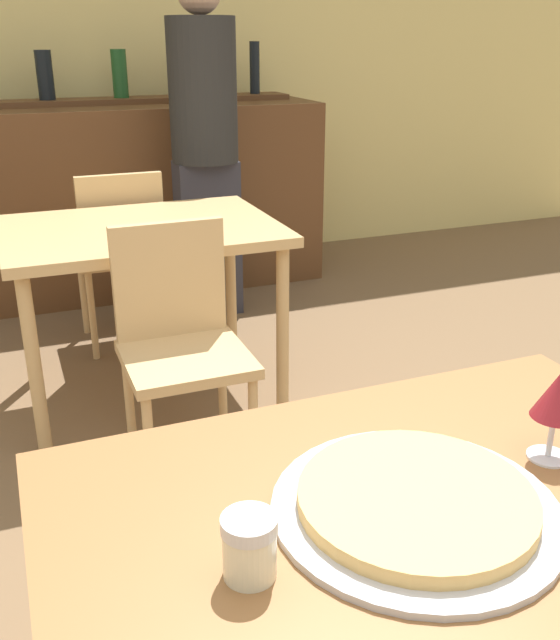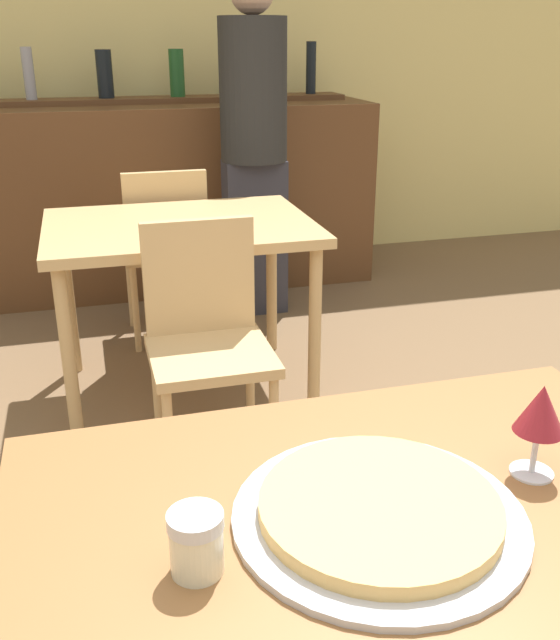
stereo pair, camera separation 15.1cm
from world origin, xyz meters
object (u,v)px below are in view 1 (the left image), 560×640
pizza_tray (416,503)px  cheese_shaker (250,546)px  chair_far_side_back (120,247)px  wine_glass (557,398)px  chair_far_side_front (179,334)px  person_standing (205,139)px

pizza_tray → cheese_shaker: cheese_shaker is taller
chair_far_side_back → wine_glass: bearing=97.0°
cheese_shaker → chair_far_side_back: bearing=84.4°
chair_far_side_front → person_standing: 1.58m
pizza_tray → wine_glass: (0.29, 0.05, 0.10)m
chair_far_side_front → person_standing: (0.51, 1.43, 0.43)m
pizza_tray → person_standing: 2.88m
chair_far_side_front → person_standing: size_ratio=0.50×
pizza_tray → person_standing: person_standing is taller
cheese_shaker → wine_glass: (0.56, 0.08, 0.07)m
chair_far_side_front → wine_glass: (0.31, -1.36, 0.38)m
chair_far_side_back → wine_glass: (0.31, -2.49, 0.38)m
chair_far_side_back → pizza_tray: 2.55m
wine_glass → person_standing: bearing=85.8°
pizza_tray → wine_glass: wine_glass is taller
chair_far_side_front → chair_far_side_back: size_ratio=1.00×
pizza_tray → chair_far_side_front: bearing=90.9°
wine_glass → pizza_tray: bearing=-170.9°
chair_far_side_front → chair_far_side_back: 1.13m
chair_far_side_back → pizza_tray: (0.02, -2.54, 0.28)m
cheese_shaker → chair_far_side_front: bearing=80.1°
chair_far_side_front → pizza_tray: 1.44m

